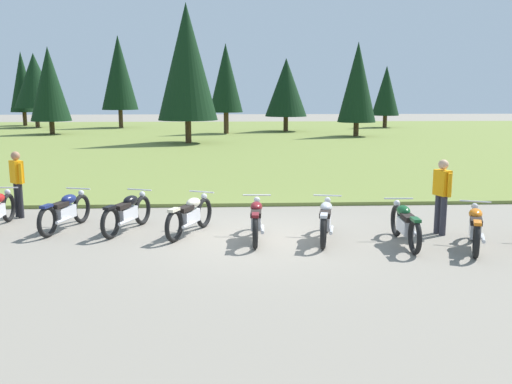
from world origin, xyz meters
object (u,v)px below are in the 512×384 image
object	(u,v)px
motorcycle_cream	(190,215)
motorcycle_orange	(475,227)
motorcycle_british_green	(405,224)
rider_in_hivis_vest	(442,192)
rider_with_back_turned	(17,180)
motorcycle_maroon	(256,219)
motorcycle_black	(127,212)
motorcycle_navy	(65,211)
motorcycle_silver	(326,220)

from	to	relation	value
motorcycle_cream	motorcycle_orange	world-z (taller)	same
motorcycle_british_green	rider_in_hivis_vest	bearing A→B (deg)	37.53
rider_with_back_turned	motorcycle_maroon	bearing A→B (deg)	-22.67
motorcycle_black	motorcycle_orange	distance (m)	7.45
motorcycle_cream	rider_with_back_turned	world-z (taller)	rider_with_back_turned
motorcycle_cream	rider_in_hivis_vest	bearing A→B (deg)	-2.96
motorcycle_navy	motorcycle_black	size ratio (longest dim) A/B	1.02
motorcycle_black	motorcycle_cream	bearing A→B (deg)	-13.47
motorcycle_silver	rider_with_back_turned	world-z (taller)	rider_with_back_turned
motorcycle_cream	rider_in_hivis_vest	size ratio (longest dim) A/B	1.17
motorcycle_black	motorcycle_maroon	distance (m)	3.00
motorcycle_navy	rider_with_back_turned	size ratio (longest dim) A/B	1.22
motorcycle_maroon	motorcycle_orange	bearing A→B (deg)	-12.01
motorcycle_maroon	motorcycle_silver	xyz separation A→B (m)	(1.47, -0.12, 0.00)
motorcycle_black	motorcycle_cream	world-z (taller)	same
motorcycle_british_green	rider_in_hivis_vest	distance (m)	1.42
motorcycle_british_green	motorcycle_maroon	bearing A→B (deg)	169.50
motorcycle_cream	motorcycle_british_green	bearing A→B (deg)	-13.67
motorcycle_navy	motorcycle_maroon	size ratio (longest dim) A/B	0.97
motorcycle_navy	motorcycle_black	bearing A→B (deg)	-8.67
rider_in_hivis_vest	motorcycle_navy	bearing A→B (deg)	174.23
motorcycle_navy	rider_in_hivis_vest	xyz separation A→B (m)	(8.41, -0.85, 0.51)
motorcycle_navy	motorcycle_cream	xyz separation A→B (m)	(2.87, -0.56, 0.00)
motorcycle_navy	motorcycle_orange	size ratio (longest dim) A/B	1.03
motorcycle_maroon	rider_with_back_turned	bearing A→B (deg)	157.33
motorcycle_silver	motorcycle_orange	size ratio (longest dim) A/B	1.04
motorcycle_black	motorcycle_cream	distance (m)	1.47
motorcycle_maroon	motorcycle_british_green	world-z (taller)	same
motorcycle_black	motorcycle_silver	xyz separation A→B (m)	(4.35, -0.99, 0.00)
motorcycle_black	motorcycle_british_green	size ratio (longest dim) A/B	0.95
motorcycle_black	motorcycle_british_green	bearing A→B (deg)	-13.62
motorcycle_cream	motorcycle_british_green	size ratio (longest dim) A/B	0.93
motorcycle_navy	motorcycle_silver	world-z (taller)	same
motorcycle_cream	motorcycle_maroon	xyz separation A→B (m)	(1.44, -0.53, 0.00)
motorcycle_navy	motorcycle_cream	distance (m)	2.93
rider_in_hivis_vest	motorcycle_black	bearing A→B (deg)	174.83
motorcycle_navy	rider_in_hivis_vest	bearing A→B (deg)	-5.77
motorcycle_navy	rider_with_back_turned	bearing A→B (deg)	138.60
motorcycle_maroon	motorcycle_british_green	distance (m)	3.10
motorcycle_cream	rider_in_hivis_vest	distance (m)	5.56
motorcycle_navy	motorcycle_black	distance (m)	1.46
motorcycle_black	motorcycle_maroon	world-z (taller)	same
motorcycle_navy	rider_with_back_turned	xyz separation A→B (m)	(-1.54, 1.35, 0.51)
motorcycle_cream	motorcycle_silver	xyz separation A→B (m)	(2.91, -0.64, 0.00)
motorcycle_cream	motorcycle_maroon	bearing A→B (deg)	-20.07
motorcycle_cream	motorcycle_british_green	distance (m)	4.62
motorcycle_silver	rider_in_hivis_vest	distance (m)	2.69
motorcycle_orange	rider_with_back_turned	size ratio (longest dim) A/B	1.19
motorcycle_orange	rider_in_hivis_vest	xyz separation A→B (m)	(-0.26, 1.17, 0.51)
motorcycle_silver	rider_with_back_turned	xyz separation A→B (m)	(-7.32, 2.56, 0.51)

